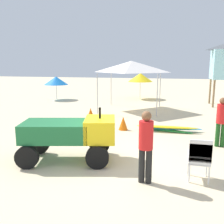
% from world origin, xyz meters
% --- Properties ---
extents(ground, '(80.00, 80.00, 0.00)m').
position_xyz_m(ground, '(0.00, 0.00, 0.00)').
color(ground, beige).
extents(utility_cart, '(2.75, 1.79, 1.50)m').
position_xyz_m(utility_cart, '(-1.10, -0.17, 0.78)').
color(utility_cart, '#1E6B38').
rests_on(utility_cart, ground).
extents(stacked_plastic_chairs, '(0.48, 0.48, 1.02)m').
position_xyz_m(stacked_plastic_chairs, '(2.22, -0.69, 0.60)').
color(stacked_plastic_chairs, silver).
rests_on(stacked_plastic_chairs, ground).
extents(surfboard_pile, '(2.58, 0.66, 0.24)m').
position_xyz_m(surfboard_pile, '(1.52, 3.55, 0.12)').
color(surfboard_pile, green).
rests_on(surfboard_pile, ground).
extents(lifeguard_near_center, '(0.32, 0.32, 1.61)m').
position_xyz_m(lifeguard_near_center, '(3.13, 2.06, 0.92)').
color(lifeguard_near_center, '#194C19').
rests_on(lifeguard_near_center, ground).
extents(lifeguard_near_right, '(0.32, 0.32, 1.65)m').
position_xyz_m(lifeguard_near_right, '(1.03, -1.03, 0.94)').
color(lifeguard_near_right, black).
rests_on(lifeguard_near_right, ground).
extents(popup_canopy, '(3.18, 3.18, 2.80)m').
position_xyz_m(popup_canopy, '(-0.71, 7.93, 2.48)').
color(popup_canopy, '#B2B2B7').
rests_on(popup_canopy, ground).
extents(beach_umbrella_left, '(1.75, 1.75, 1.72)m').
position_xyz_m(beach_umbrella_left, '(-6.79, 10.88, 1.42)').
color(beach_umbrella_left, beige).
rests_on(beach_umbrella_left, ground).
extents(beach_umbrella_mid, '(1.85, 1.85, 1.95)m').
position_xyz_m(beach_umbrella_mid, '(-0.78, 12.78, 1.63)').
color(beach_umbrella_mid, beige).
rests_on(beach_umbrella_mid, ground).
extents(traffic_cone_near, '(0.38, 0.38, 0.54)m').
position_xyz_m(traffic_cone_near, '(-0.31, 3.41, 0.27)').
color(traffic_cone_near, orange).
rests_on(traffic_cone_near, ground).
extents(traffic_cone_far, '(0.40, 0.40, 0.57)m').
position_xyz_m(traffic_cone_far, '(-2.18, 4.90, 0.28)').
color(traffic_cone_far, orange).
rests_on(traffic_cone_far, ground).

